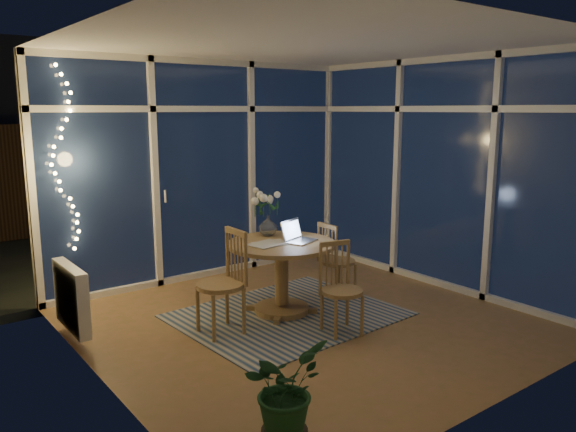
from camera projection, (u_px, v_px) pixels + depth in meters
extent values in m
plane|color=olive|center=(307.00, 321.00, 5.44)|extent=(4.00, 4.00, 0.00)
plane|color=white|center=(309.00, 43.00, 4.95)|extent=(4.00, 4.00, 0.00)
cube|color=beige|center=(203.00, 170.00, 6.76)|extent=(4.00, 0.04, 2.60)
cube|color=beige|center=(503.00, 223.00, 3.63)|extent=(4.00, 0.04, 2.60)
cube|color=beige|center=(91.00, 212.00, 4.01)|extent=(0.04, 4.00, 2.60)
cube|color=beige|center=(444.00, 174.00, 6.38)|extent=(0.04, 4.00, 2.60)
cube|color=white|center=(205.00, 171.00, 6.73)|extent=(4.00, 0.10, 2.60)
cube|color=white|center=(442.00, 174.00, 6.36)|extent=(0.10, 4.00, 2.60)
cube|color=silver|center=(71.00, 298.00, 4.92)|extent=(0.10, 0.70, 0.58)
cube|color=black|center=(147.00, 232.00, 9.66)|extent=(12.00, 6.00, 0.10)
cube|color=#321E12|center=(105.00, 176.00, 9.58)|extent=(11.00, 0.08, 1.80)
cube|color=#2F3239|center=(66.00, 101.00, 11.86)|extent=(7.00, 3.00, 2.20)
sphere|color=black|center=(102.00, 228.00, 7.54)|extent=(0.90, 0.90, 0.90)
cube|color=#B6AA94|center=(288.00, 315.00, 5.59)|extent=(2.15, 1.76, 0.01)
cylinder|color=olive|center=(282.00, 278.00, 5.61)|extent=(1.13, 1.13, 0.73)
cube|color=olive|center=(220.00, 283.00, 5.05)|extent=(0.46, 0.46, 0.97)
cube|color=olive|center=(338.00, 260.00, 6.06)|extent=(0.40, 0.40, 0.85)
cube|color=olive|center=(342.00, 289.00, 5.07)|extent=(0.48, 0.48, 0.85)
imported|color=silver|center=(268.00, 225.00, 5.82)|extent=(0.21, 0.21, 0.21)
imported|color=white|center=(292.00, 234.00, 5.81)|extent=(0.16, 0.16, 0.04)
cube|color=silver|center=(268.00, 243.00, 5.46)|extent=(0.34, 0.27, 0.01)
cube|color=black|center=(300.00, 243.00, 5.46)|extent=(0.13, 0.09, 0.01)
imported|color=#194621|center=(284.00, 395.00, 3.28)|extent=(0.68, 0.65, 0.76)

